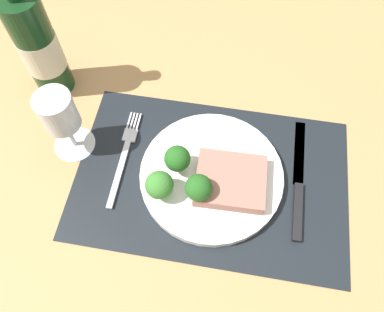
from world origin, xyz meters
TOP-DOWN VIEW (x-y plane):
  - ground_plane at (0.00, 0.00)cm, footprint 140.00×110.00cm
  - placemat at (0.00, 0.00)cm, footprint 46.61×30.22cm
  - plate at (0.00, 0.00)cm, footprint 24.36×24.36cm
  - steak at (3.28, -1.35)cm, footprint 11.66×10.06cm
  - broccoli_near_fork at (-5.76, 0.35)cm, footprint 4.33×4.33cm
  - broccoli_center at (-7.72, -4.88)cm, footprint 4.56×4.56cm
  - broccoli_near_steak at (-1.55, -4.49)cm, footprint 4.35×4.35cm
  - fork at (-15.81, 1.42)cm, footprint 2.40×19.20cm
  - knife at (14.86, 0.53)cm, footprint 1.80×23.00cm
  - wine_bottle at (-33.06, 15.19)cm, footprint 7.10×7.10cm
  - wine_glass at (-25.30, 2.56)cm, footprint 7.33×7.33cm

SIDE VIEW (x-z plane):
  - ground_plane at x=0.00cm, z-range -3.00..0.00cm
  - placemat at x=0.00cm, z-range 0.00..0.30cm
  - fork at x=-15.81cm, z-range 0.30..0.80cm
  - knife at x=14.86cm, z-range 0.20..1.00cm
  - plate at x=0.00cm, z-range 0.30..1.90cm
  - steak at x=3.28cm, z-range 1.90..4.24cm
  - broccoli_center at x=-7.72cm, z-range 2.30..7.79cm
  - broccoli_near_steak at x=-1.55cm, z-range 2.45..8.24cm
  - broccoli_near_fork at x=-5.76cm, z-range 2.49..8.23cm
  - wine_glass at x=-25.30cm, z-range 2.39..16.06cm
  - wine_bottle at x=-33.06cm, z-range -4.09..25.15cm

